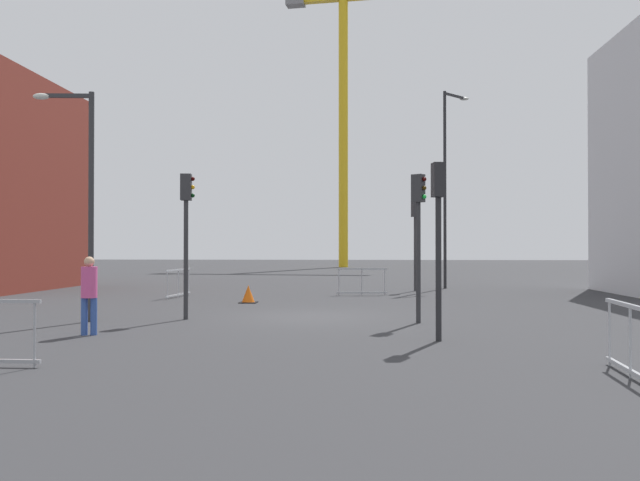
{
  "coord_description": "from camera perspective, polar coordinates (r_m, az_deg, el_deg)",
  "views": [
    {
      "loc": [
        1.46,
        -17.37,
        1.91
      ],
      "look_at": [
        0.0,
        4.16,
        2.14
      ],
      "focal_mm": 35.59,
      "sensor_mm": 36.0,
      "label": 1
    }
  ],
  "objects": [
    {
      "name": "safety_barrier_front",
      "position": [
        10.39,
        26.13,
        -7.99
      ],
      "size": [
        0.22,
        2.17,
        1.08
      ],
      "color": "#B2B5BA",
      "rests_on": "ground"
    },
    {
      "name": "pedestrian_walking",
      "position": [
        14.69,
        -20.05,
        -4.16
      ],
      "size": [
        0.34,
        0.34,
        1.71
      ],
      "color": "#33519E",
      "rests_on": "ground"
    },
    {
      "name": "traffic_cone_on_verge",
      "position": [
        21.99,
        -6.46,
        -4.86
      ],
      "size": [
        0.6,
        0.6,
        0.61
      ],
      "color": "black",
      "rests_on": "ground"
    },
    {
      "name": "traffic_light_island",
      "position": [
        27.97,
        8.57,
        0.91
      ],
      "size": [
        0.39,
        0.35,
        3.94
      ],
      "color": "#2D2D30",
      "rests_on": "ground"
    },
    {
      "name": "traffic_light_median",
      "position": [
        13.14,
        10.59,
        1.81
      ],
      "size": [
        0.28,
        0.39,
        3.63
      ],
      "color": "#232326",
      "rests_on": "ground"
    },
    {
      "name": "streetlamp_short",
      "position": [
        17.44,
        -20.52,
        4.77
      ],
      "size": [
        1.56,
        0.31,
        5.91
      ],
      "color": "#2D2D30",
      "rests_on": "ground"
    },
    {
      "name": "ground",
      "position": [
        17.53,
        -0.92,
        -6.87
      ],
      "size": [
        160.0,
        160.0,
        0.0
      ],
      "primitive_type": "plane",
      "color": "#333335"
    },
    {
      "name": "streetlamp_tall",
      "position": [
        30.28,
        11.36,
        5.76
      ],
      "size": [
        1.35,
        1.25,
        9.18
      ],
      "color": "#232326",
      "rests_on": "ground"
    },
    {
      "name": "construction_crane",
      "position": [
        63.02,
        2.34,
        13.33
      ],
      "size": [
        15.65,
        2.82,
        26.77
      ],
      "color": "gold",
      "rests_on": "ground"
    },
    {
      "name": "safety_barrier_right_run",
      "position": [
        25.36,
        3.78,
        -3.66
      ],
      "size": [
        2.03,
        0.26,
        1.08
      ],
      "color": "#9EA0A5",
      "rests_on": "ground"
    },
    {
      "name": "safety_barrier_left_run",
      "position": [
        24.87,
        -12.61,
        -3.71
      ],
      "size": [
        0.27,
        2.4,
        1.08
      ],
      "color": "#B2B5BA",
      "rests_on": "ground"
    },
    {
      "name": "traffic_light_near",
      "position": [
        17.15,
        -11.93,
        1.69
      ],
      "size": [
        0.38,
        0.27,
        3.85
      ],
      "color": "#2D2D30",
      "rests_on": "ground"
    },
    {
      "name": "traffic_light_crosswalk",
      "position": [
        16.17,
        8.85,
        1.6
      ],
      "size": [
        0.38,
        0.36,
        3.75
      ],
      "color": "#2D2D30",
      "rests_on": "ground"
    }
  ]
}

